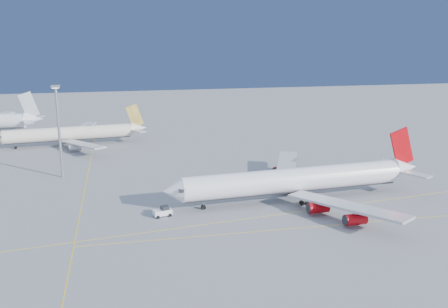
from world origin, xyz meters
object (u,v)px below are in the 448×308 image
Objects in this scene: airliner_virgin at (300,180)px; pushback_tug at (163,212)px; airliner_etihad at (72,133)px; light_mast at (58,124)px.

airliner_virgin is 35.97m from pushback_tug.
airliner_virgin is 98.75m from airliner_etihad.
airliner_virgin is 71.02m from light_mast.
light_mast is (-26.31, 37.98, 14.95)m from pushback_tug.
light_mast is at bearing 146.86° from airliner_virgin.
light_mast is at bearing 109.84° from pushback_tug.
airliner_etihad is 44.83m from light_mast.
airliner_etihad is at bearing 90.61° from light_mast.
light_mast is (0.46, -43.31, 11.55)m from airliner_etihad.
airliner_etihad is 85.66m from pushback_tug.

